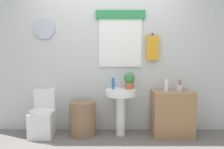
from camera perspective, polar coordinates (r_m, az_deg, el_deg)
The scene contains 10 objects.
back_wall at distance 3.91m, azimuth -1.14°, elevation 5.23°, with size 4.40×0.18×2.60m.
toilet at distance 3.96m, azimuth -16.59°, elevation -10.08°, with size 0.38×0.51×0.74m.
laundry_hamper at distance 3.80m, azimuth -7.36°, elevation -10.68°, with size 0.41×0.41×0.55m, color #846647.
pedestal_sink at distance 3.70m, azimuth 2.03°, elevation -6.57°, with size 0.49×0.49×0.75m.
faucet at distance 3.77m, azimuth 1.98°, elevation -2.59°, with size 0.03×0.03×0.10m, color silver.
wooden_cabinet at distance 3.87m, azimuth 14.49°, elevation -9.22°, with size 0.63×0.44×0.71m, color #9E754C.
soap_bottle at distance 3.70m, azimuth 0.16°, elevation -2.18°, with size 0.05×0.05×0.18m, color #2D6BB7.
potted_plant at distance 3.71m, azimuth 4.18°, elevation -1.27°, with size 0.18×0.18×0.27m.
lotion_bottle at distance 3.71m, azimuth 13.18°, elevation -2.63°, with size 0.05×0.05×0.20m, color white.
toothbrush_cup at distance 3.83m, azimuth 16.18°, elevation -3.11°, with size 0.08×0.08×0.19m.
Camera 1 is at (0.07, -2.76, 1.37)m, focal length 37.09 mm.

